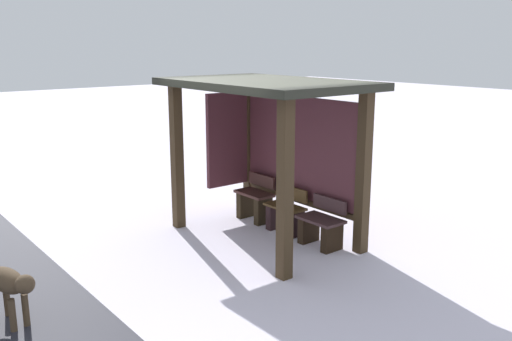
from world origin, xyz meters
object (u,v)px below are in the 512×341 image
(bench_center_inside, at_px, (286,214))
(bench_right_inside, at_px, (321,227))
(dog, at_px, (9,284))
(bench_left_inside, at_px, (255,201))
(bus_shelter, at_px, (270,119))

(bench_center_inside, relative_size, bench_right_inside, 1.01)
(bench_right_inside, distance_m, dog, 4.26)
(bench_center_inside, bearing_deg, bench_right_inside, 0.04)
(bench_center_inside, height_order, bench_right_inside, bench_center_inside)
(bench_left_inside, height_order, bench_center_inside, bench_left_inside)
(bench_left_inside, relative_size, bench_right_inside, 1.08)
(bus_shelter, height_order, bench_right_inside, bus_shelter)
(bus_shelter, xyz_separation_m, bench_center_inside, (0.10, 0.25, -1.52))
(bus_shelter, xyz_separation_m, bench_left_inside, (-0.68, 0.25, -1.49))
(bench_left_inside, distance_m, dog, 4.40)
(bus_shelter, height_order, bench_center_inside, bus_shelter)
(bench_right_inside, bearing_deg, bus_shelter, -163.93)
(bench_right_inside, bearing_deg, dog, -95.23)
(bus_shelter, relative_size, bench_center_inside, 4.30)
(bench_center_inside, xyz_separation_m, bench_right_inside, (0.78, 0.00, -0.01))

